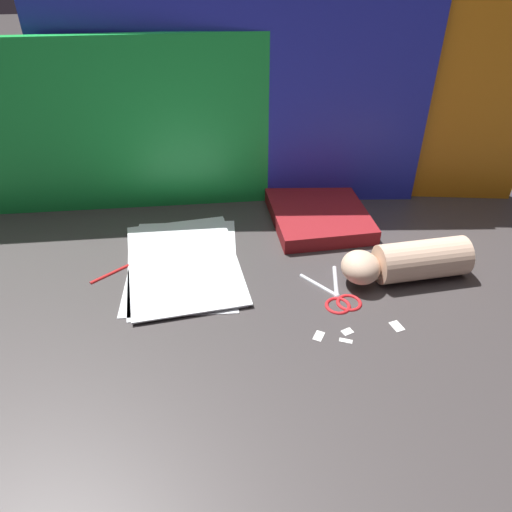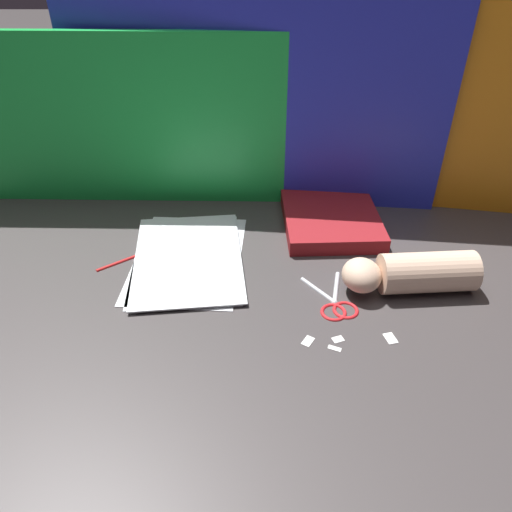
{
  "view_description": "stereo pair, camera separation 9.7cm",
  "coord_description": "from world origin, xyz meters",
  "px_view_note": "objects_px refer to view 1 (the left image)",
  "views": [
    {
      "loc": [
        -0.08,
        -0.77,
        0.63
      ],
      "look_at": [
        0.02,
        0.01,
        0.06
      ],
      "focal_mm": 35.0,
      "sensor_mm": 36.0,
      "label": 1
    },
    {
      "loc": [
        0.02,
        -0.77,
        0.63
      ],
      "look_at": [
        0.02,
        0.01,
        0.06
      ],
      "focal_mm": 35.0,
      "sensor_mm": 36.0,
      "label": 2
    }
  ],
  "objects_px": {
    "paper_stack": "(183,263)",
    "scissors": "(338,296)",
    "book_closed": "(318,214)",
    "hand_forearm": "(407,262)"
  },
  "relations": [
    {
      "from": "book_closed",
      "to": "hand_forearm",
      "type": "distance_m",
      "value": 0.27
    },
    {
      "from": "paper_stack",
      "to": "hand_forearm",
      "type": "distance_m",
      "value": 0.46
    },
    {
      "from": "book_closed",
      "to": "scissors",
      "type": "height_order",
      "value": "book_closed"
    },
    {
      "from": "book_closed",
      "to": "hand_forearm",
      "type": "relative_size",
      "value": 1.0
    },
    {
      "from": "scissors",
      "to": "paper_stack",
      "type": "bearing_deg",
      "value": 153.8
    },
    {
      "from": "paper_stack",
      "to": "scissors",
      "type": "relative_size",
      "value": 2.36
    },
    {
      "from": "paper_stack",
      "to": "book_closed",
      "type": "bearing_deg",
      "value": 23.4
    },
    {
      "from": "hand_forearm",
      "to": "book_closed",
      "type": "bearing_deg",
      "value": 117.62
    },
    {
      "from": "paper_stack",
      "to": "book_closed",
      "type": "xyz_separation_m",
      "value": [
        0.32,
        0.14,
        0.01
      ]
    },
    {
      "from": "hand_forearm",
      "to": "scissors",
      "type": "bearing_deg",
      "value": -162.72
    }
  ]
}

